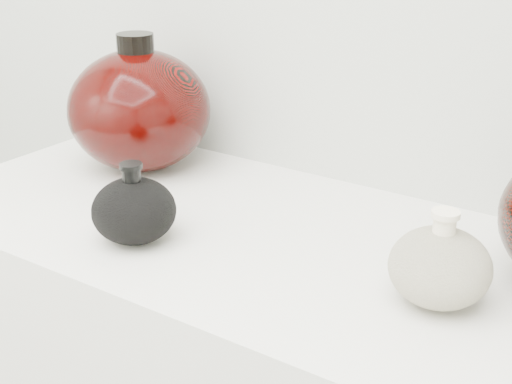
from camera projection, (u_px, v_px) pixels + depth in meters
The scene contains 3 objects.
black_gourd_vase at pixel (134, 210), 1.00m from camera, with size 0.13×0.13×0.12m.
cream_gourd_vase at pixel (440, 266), 0.85m from camera, with size 0.12×0.12×0.12m.
left_round_pot at pixel (139, 110), 1.26m from camera, with size 0.33×0.33×0.24m.
Camera 1 is at (0.48, 0.16, 1.36)m, focal length 50.00 mm.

